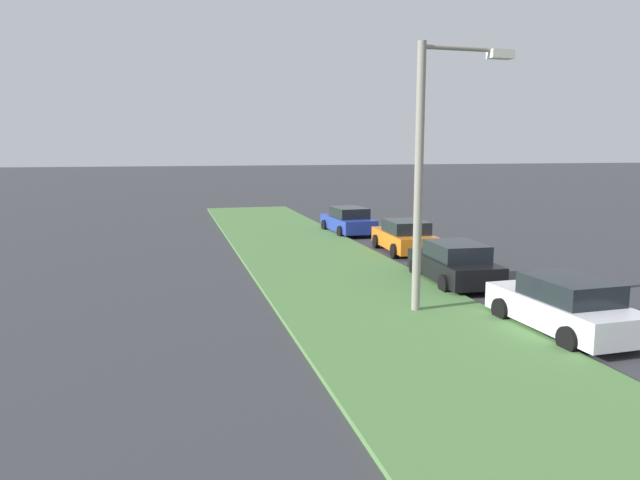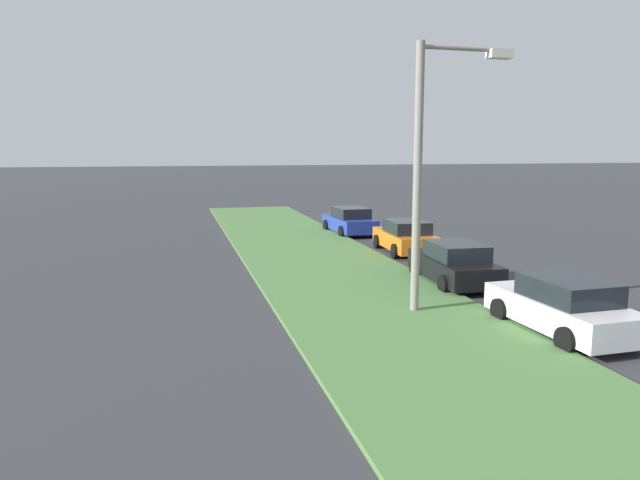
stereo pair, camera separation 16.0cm
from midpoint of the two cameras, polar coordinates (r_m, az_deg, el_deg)
The scene contains 6 objects.
grass_median at distance 17.54m, azimuth 5.59°, elevation -6.54°, with size 60.00×6.00×0.12m, color #517F42.
parked_car_white at distance 16.44m, azimuth 21.96°, elevation -5.85°, with size 4.37×2.15×1.47m.
parked_car_black at distance 21.19m, azimuth 12.43°, elevation -2.22°, with size 4.38×2.18×1.47m.
parked_car_orange at distance 27.15m, azimuth 7.89°, elevation 0.30°, with size 4.39×2.19×1.47m.
parked_car_blue at distance 32.74m, azimuth 2.56°, elevation 1.83°, with size 4.39×2.19×1.47m.
streetlight at distance 16.94m, azimuth 10.23°, elevation 7.64°, with size 0.40×2.87×7.50m.
Camera 1 is at (-5.88, 13.17, 4.69)m, focal length 33.66 mm.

